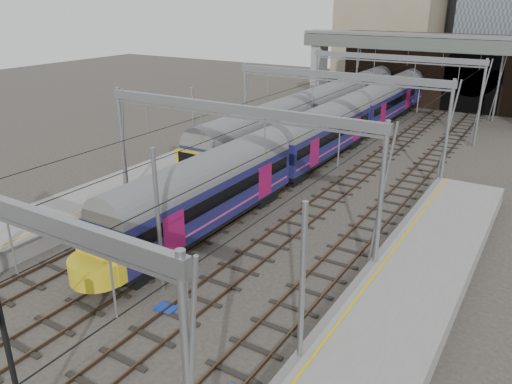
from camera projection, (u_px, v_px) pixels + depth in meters
The scene contains 11 objects.
ground at pixel (133, 311), 22.08m from camera, with size 160.00×160.00×0.00m, color #38332D.
platform_left at pixel (35, 227), 28.83m from camera, with size 4.32×55.00×1.12m.
tracks at pixel (291, 201), 33.99m from camera, with size 14.40×80.00×0.22m.
overhead_line at pixel (334, 90), 36.77m from camera, with size 16.80×80.00×8.00m.
retaining_wall at pixel (443, 73), 61.08m from camera, with size 28.00×2.75×9.00m.
overbridge at pixel (422, 52), 55.99m from camera, with size 28.00×3.00×9.25m.
train_main at pixel (357, 115), 47.69m from camera, with size 2.78×64.36×4.79m.
train_second at pixel (363, 91), 59.64m from camera, with size 2.85×65.83×4.88m.
signal_near_centre at pixel (6, 352), 14.60m from camera, with size 0.40×0.48×5.16m.
equip_cover_a at pixel (181, 257), 26.55m from camera, with size 0.92×0.65×0.11m, color #1736B2.
equip_cover_b at pixel (166, 308), 22.15m from camera, with size 0.93×0.66×0.11m, color #1736B2.
Camera 1 is at (14.41, -13.07, 12.91)m, focal length 35.00 mm.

